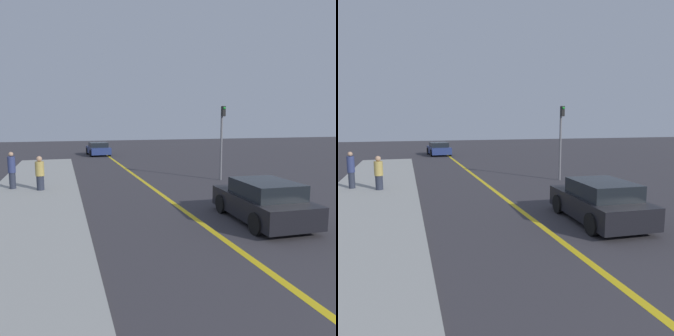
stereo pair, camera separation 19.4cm
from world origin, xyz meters
The scene contains 7 objects.
road_center_line centered at (0.00, 18.00, 0.00)m, with size 0.20×60.00×0.01m.
sidewalk_left centered at (-5.45, 14.58, 0.06)m, with size 3.88×29.16×0.12m.
car_near_right_lane centered at (2.00, 8.92, 0.66)m, with size 2.13×4.00×1.36m.
car_ahead_center centered at (-0.81, 32.94, 0.63)m, with size 2.16×4.31×1.28m.
pedestrian_near_curb centered at (-5.19, 15.88, 0.90)m, with size 0.39×0.39×1.58m.
pedestrian_mid_group centered at (-6.46, 16.61, 0.99)m, with size 0.33×0.33×1.74m.
traffic_light centered at (4.26, 16.30, 2.51)m, with size 0.18×0.40×4.10m.
Camera 2 is at (-3.95, -0.11, 3.20)m, focal length 35.00 mm.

